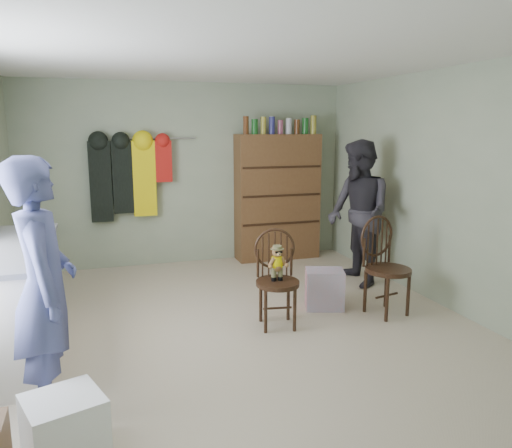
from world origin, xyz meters
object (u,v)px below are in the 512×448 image
object	(u,v)px
chair_front	(277,272)
dresser	(277,196)
chair_far	(384,262)
counter	(14,299)

from	to	relation	value
chair_front	dresser	world-z (taller)	dresser
chair_far	chair_front	bearing A→B (deg)	165.76
chair_front	chair_far	bearing A→B (deg)	8.01
chair_far	dresser	bearing A→B (deg)	83.38
chair_front	chair_far	world-z (taller)	chair_far
chair_front	dresser	distance (m)	2.59
chair_far	dresser	size ratio (longest dim) A/B	0.49
counter	chair_far	size ratio (longest dim) A/B	1.85
counter	dresser	bearing A→B (deg)	35.68
chair_front	dresser	xyz separation A→B (m)	(0.89, 2.40, 0.39)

